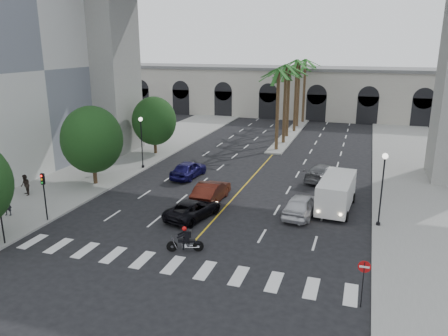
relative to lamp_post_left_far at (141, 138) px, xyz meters
The scene contains 27 objects.
ground 19.91m from the lamp_post_left_far, 54.53° to the right, with size 140.00×140.00×0.00m, color black.
sidewalk_left 4.88m from the lamp_post_left_far, 164.48° to the right, with size 8.00×100.00×0.15m, color gray.
sidewalk_right 26.61m from the lamp_post_left_far, ahead, with size 8.00×100.00×0.15m, color gray.
median 24.97m from the lamp_post_left_far, 62.61° to the left, with size 2.00×24.00×0.20m, color gray.
pier_building 40.65m from the lamp_post_left_far, 73.71° to the left, with size 71.00×10.50×8.50m.
palm_a 17.56m from the lamp_post_left_far, 46.47° to the left, with size 3.20×3.20×10.30m.
palm_b 20.64m from the lamp_post_left_far, 54.29° to the left, with size 3.20×3.20×10.60m.
palm_c 23.62m from the lamp_post_left_far, 60.75° to the left, with size 3.20×3.20×10.10m.
palm_d 27.40m from the lamp_post_left_far, 64.30° to the left, with size 3.20×3.20×10.90m.
palm_e 30.78m from the lamp_post_left_far, 68.02° to the left, with size 3.20×3.20×10.40m.
palm_f 34.61m from the lamp_post_left_far, 70.07° to the left, with size 3.20×3.20×10.70m.
street_tree_mid 6.29m from the lamp_post_left_far, 104.93° to the right, with size 5.44×5.44×7.21m.
street_tree_far 6.25m from the lamp_post_left_far, 104.93° to the left, with size 5.04×5.04×6.68m.
lamp_post_left_far is the anchor object (origin of this frame).
lamp_post_right 24.16m from the lamp_post_left_far, 19.33° to the right, with size 0.40×0.40×5.35m.
traffic_signal_near 18.51m from the lamp_post_left_far, 89.69° to the right, with size 0.25×0.18×3.65m.
traffic_signal_far 14.52m from the lamp_post_left_far, 89.60° to the right, with size 0.25×0.18×3.65m.
motorcycle_rider 19.54m from the lamp_post_left_far, 53.78° to the right, with size 2.22×0.92×1.66m.
car_a 19.04m from the lamp_post_left_far, 23.45° to the right, with size 1.98×4.91×1.67m, color silver.
car_b 12.25m from the lamp_post_left_far, 34.51° to the right, with size 1.80×5.15×1.70m, color #42140D.
car_c 14.58m from the lamp_post_left_far, 46.82° to the right, with size 2.30×4.99×1.39m, color black.
car_d 18.31m from the lamp_post_left_far, ahead, with size 2.17×5.33×1.55m, color slate.
car_e 6.22m from the lamp_post_left_far, 12.78° to the right, with size 1.93×4.80×1.64m, color #14104B.
cargo_van 20.52m from the lamp_post_left_far, 15.74° to the right, with size 2.80×6.17×2.57m.
pedestrian_a 15.18m from the lamp_post_left_far, 102.51° to the right, with size 0.66×0.43×1.81m, color black.
pedestrian_b 12.05m from the lamp_post_left_far, 116.05° to the right, with size 0.87×0.67×1.78m, color black.
do_not_enter_sign 28.69m from the lamp_post_left_far, 40.15° to the right, with size 0.61×0.06×2.50m.
Camera 1 is at (9.98, -22.30, 12.46)m, focal length 35.00 mm.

